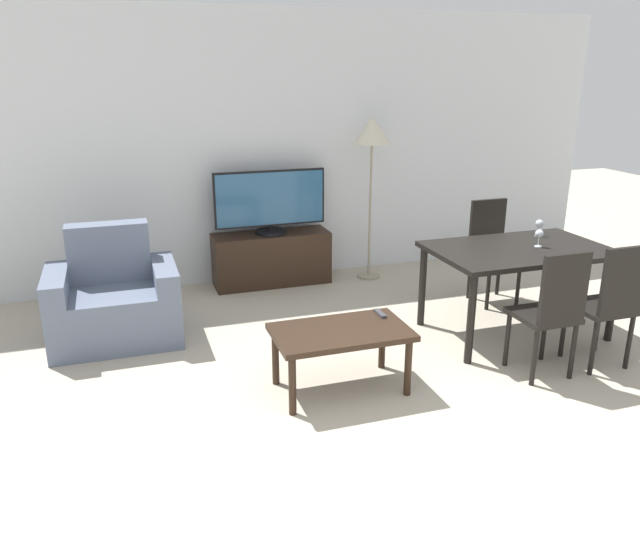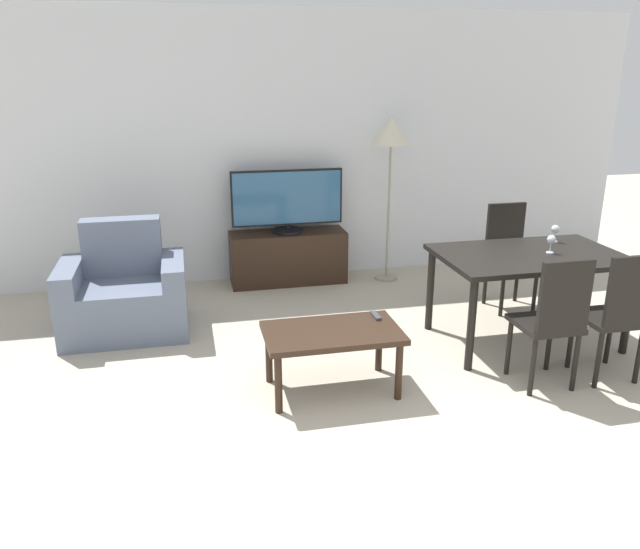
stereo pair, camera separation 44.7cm
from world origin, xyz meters
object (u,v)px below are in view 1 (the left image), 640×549
Objects in this scene: armchair at (114,302)px; tv_stand at (271,259)px; dining_chair_far at (492,246)px; floor_lamp at (372,137)px; wine_glass_center at (539,225)px; coffee_table at (341,337)px; remote_primary at (380,313)px; wine_glass_left at (539,235)px; dining_table at (519,257)px; dining_chair_near at (552,308)px; tv at (270,202)px; dining_chair_near_right at (610,300)px.

armchair is 1.82m from tv_stand.
dining_chair_far is 0.57× the size of floor_lamp.
wine_glass_center is (1.99, -1.60, 0.58)m from tv_stand.
armchair is 1.10× the size of coffee_table.
remote_primary is 1.03× the size of wine_glass_left.
remote_primary is 1.59m from wine_glass_left.
dining_chair_near reaches higher than dining_table.
tv_stand is 1.23× the size of dining_chair_far.
floor_lamp is (-0.34, 2.51, 0.95)m from dining_chair_near.
wine_glass_left is 1.00× the size of wine_glass_center.
floor_lamp reaches higher than dining_chair_far.
armchair reaches higher than wine_glass_left.
coffee_table is 0.64× the size of dining_table.
floor_lamp is 11.47× the size of wine_glass_left.
dining_chair_near and dining_chair_far have the same top height.
dining_table is 0.81m from dining_chair_near.
dining_chair_far is 6.58× the size of wine_glass_center.
wine_glass_left is (1.78, -1.89, -0.02)m from tv.
tv reaches higher than wine_glass_center.
dining_table is 9.56× the size of remote_primary.
coffee_table is (-0.10, -2.34, 0.12)m from tv_stand.
dining_chair_near_right is 6.58× the size of wine_glass_left.
floor_lamp is 11.47× the size of wine_glass_center.
dining_chair_far reaches higher than dining_table.
remote_primary is at bearing -161.64° from wine_glass_center.
dining_chair_far is 0.61m from wine_glass_center.
dining_chair_near is at bearing -118.78° from wine_glass_left.
floor_lamp is 1.88m from wine_glass_center.
dining_chair_near is at bearing -11.19° from coffee_table.
dining_chair_near is (1.37, -2.63, -0.33)m from tv.
tv_stand is 2.98m from dining_chair_near.
wine_glass_left and wine_glass_center have the same top height.
floor_lamp is at bearing -6.41° from tv.
dining_table is at bearing -48.91° from tv.
wine_glass_left is at bearing -46.80° from tv_stand.
dining_chair_near reaches higher than wine_glass_center.
tv_stand is 1.28× the size of coffee_table.
coffee_table is at bearing -166.62° from wine_glass_left.
dining_chair_near_right reaches higher than wine_glass_center.
remote_primary is (0.26, -2.18, 0.19)m from tv_stand.
dining_table is (1.72, 0.47, 0.27)m from coffee_table.
dining_chair_near_right reaches higher than tv_stand.
tv_stand is 7.90× the size of remote_primary.
dining_chair_near_right is 6.58× the size of wine_glass_center.
dining_chair_far is at bearing 90.00° from dining_chair_near_right.
dining_chair_far is at bearing -30.41° from tv_stand.
tv is 2.20m from dining_chair_far.
wine_glass_left is (1.87, 0.45, 0.45)m from coffee_table.
tv_stand is 8.11× the size of wine_glass_left.
floor_lamp is 11.16× the size of remote_primary.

